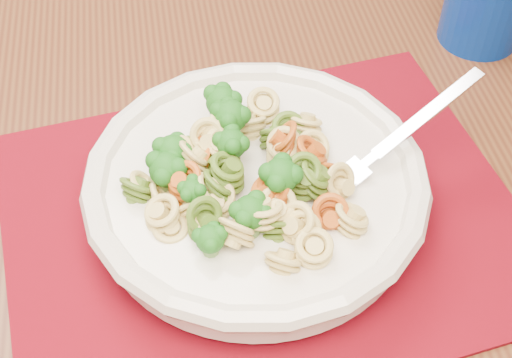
# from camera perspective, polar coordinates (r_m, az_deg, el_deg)

# --- Properties ---
(dining_table) EXTENTS (1.75, 1.40, 0.72)m
(dining_table) POSITION_cam_1_polar(r_m,az_deg,el_deg) (0.71, -1.94, -2.38)
(dining_table) COLOR #502C16
(dining_table) RESTS_ON ground
(placemat) EXTENTS (0.52, 0.47, 0.00)m
(placemat) POSITION_cam_1_polar(r_m,az_deg,el_deg) (0.59, 0.62, -3.16)
(placemat) COLOR #640412
(placemat) RESTS_ON dining_table
(pasta_bowl) EXTENTS (0.28, 0.28, 0.05)m
(pasta_bowl) POSITION_cam_1_polar(r_m,az_deg,el_deg) (0.57, -0.00, -0.60)
(pasta_bowl) COLOR silver
(pasta_bowl) RESTS_ON placemat
(pasta_broccoli_heap) EXTENTS (0.23, 0.23, 0.06)m
(pasta_broccoli_heap) POSITION_cam_1_polar(r_m,az_deg,el_deg) (0.56, -0.00, 0.41)
(pasta_broccoli_heap) COLOR #D7C66A
(pasta_broccoli_heap) RESTS_ON pasta_bowl
(fork) EXTENTS (0.15, 0.14, 0.08)m
(fork) POSITION_cam_1_polar(r_m,az_deg,el_deg) (0.57, 7.63, 0.34)
(fork) COLOR silver
(fork) RESTS_ON pasta_bowl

